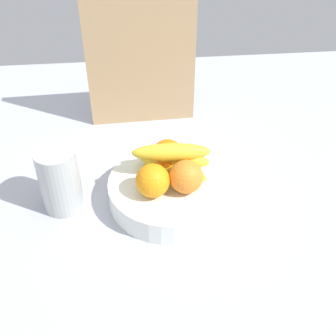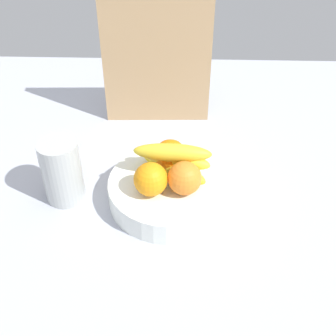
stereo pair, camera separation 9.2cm
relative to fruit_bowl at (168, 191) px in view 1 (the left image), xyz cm
name	(u,v)px [view 1 (the left image)]	position (x,y,z in cm)	size (l,w,h in cm)	color
ground_plane	(182,209)	(2.99, -1.67, -4.30)	(180.00, 140.00, 3.00)	#ABB0BF
fruit_bowl	(168,191)	(0.00, 0.00, 0.00)	(26.58, 26.58, 5.60)	white
orange_front_left	(153,181)	(-3.54, -3.32, 6.44)	(7.27, 7.27, 7.27)	orange
orange_front_right	(186,177)	(3.59, -2.74, 6.44)	(7.27, 7.27, 7.27)	orange
orange_center	(168,155)	(0.38, 4.73, 6.44)	(7.27, 7.27, 7.27)	orange
banana_bunch	(171,159)	(1.00, 2.72, 7.00)	(17.43, 12.96, 8.40)	yellow
cutting_board	(141,61)	(-3.87, 32.67, 15.20)	(28.00, 1.80, 36.00)	tan
thermos_tumbler	(60,179)	(-23.35, 0.64, 4.89)	(8.86, 8.86, 15.37)	#B1B6B3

